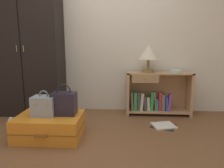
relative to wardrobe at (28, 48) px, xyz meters
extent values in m
plane|color=brown|center=(1.05, -1.20, -1.02)|extent=(9.00, 9.00, 0.00)
cube|color=silver|center=(1.05, 0.30, 0.28)|extent=(6.40, 0.10, 2.60)
cube|color=black|center=(0.00, 0.00, 0.00)|extent=(1.02, 0.45, 2.05)
cube|color=black|center=(0.00, -0.23, 0.00)|extent=(0.01, 0.01, 1.95)
cylinder|color=gray|center=(-0.05, -0.24, 0.00)|extent=(0.01, 0.01, 0.09)
cylinder|color=gray|center=(0.05, -0.24, 0.00)|extent=(0.01, 0.01, 0.09)
cube|color=tan|center=(1.53, 0.06, -0.69)|extent=(0.04, 0.31, 0.66)
cube|color=tan|center=(2.48, 0.06, -0.69)|extent=(0.04, 0.31, 0.66)
cube|color=tan|center=(2.01, 0.06, -0.37)|extent=(0.99, 0.31, 0.02)
cube|color=tan|center=(2.01, 0.06, -0.97)|extent=(0.91, 0.31, 0.02)
cube|color=tan|center=(2.01, 0.21, -0.69)|extent=(0.91, 0.01, 0.64)
cube|color=#A68259|center=(1.79, -0.08, -0.44)|extent=(0.40, 0.02, 0.12)
sphere|color=#9E844C|center=(1.79, -0.09, -0.44)|extent=(0.02, 0.02, 0.02)
cube|color=#726659|center=(1.60, 0.04, -0.81)|extent=(0.05, 0.13, 0.29)
cube|color=green|center=(1.65, 0.04, -0.82)|extent=(0.05, 0.12, 0.29)
cube|color=#4C474C|center=(1.71, 0.04, -0.82)|extent=(0.04, 0.10, 0.29)
cube|color=beige|center=(1.75, 0.04, -0.83)|extent=(0.06, 0.10, 0.27)
cube|color=#4C474C|center=(1.80, 0.04, -0.85)|extent=(0.05, 0.12, 0.23)
cube|color=beige|center=(1.85, 0.04, -0.86)|extent=(0.06, 0.08, 0.21)
cube|color=green|center=(1.91, 0.04, -0.81)|extent=(0.06, 0.09, 0.29)
cube|color=#726659|center=(1.96, 0.04, -0.81)|extent=(0.05, 0.08, 0.30)
cube|color=teal|center=(1.99, 0.04, -0.87)|extent=(0.03, 0.09, 0.18)
cube|color=red|center=(2.03, 0.04, -0.81)|extent=(0.04, 0.10, 0.29)
cube|color=#726659|center=(2.08, 0.04, -0.83)|extent=(0.05, 0.12, 0.25)
cube|color=#2D51B2|center=(2.13, 0.04, -0.85)|extent=(0.04, 0.13, 0.23)
cube|color=purple|center=(2.17, 0.04, -0.83)|extent=(0.05, 0.13, 0.26)
cylinder|color=olive|center=(1.84, 0.03, -0.34)|extent=(0.17, 0.17, 0.05)
cylinder|color=olive|center=(1.84, 0.03, -0.24)|extent=(0.04, 0.04, 0.15)
cone|color=beige|center=(1.84, 0.03, -0.05)|extent=(0.30, 0.30, 0.21)
cylinder|color=silver|center=(2.25, 0.03, -0.34)|extent=(0.18, 0.18, 0.04)
cube|color=orange|center=(0.61, -0.87, -0.89)|extent=(0.74, 0.52, 0.27)
cube|color=brown|center=(0.61, -0.87, -0.89)|extent=(0.75, 0.53, 0.01)
cube|color=brown|center=(0.61, -1.14, -0.89)|extent=(0.14, 0.02, 0.03)
cube|color=#8E99A3|center=(0.56, -0.86, -0.64)|extent=(0.26, 0.19, 0.23)
torus|color=slate|center=(0.56, -0.86, -0.51)|extent=(0.11, 0.02, 0.11)
cube|color=tan|center=(0.48, -0.96, -0.60)|extent=(0.02, 0.01, 0.02)
cube|color=tan|center=(0.63, -0.96, -0.60)|extent=(0.02, 0.01, 0.02)
cube|color=#231E2D|center=(0.78, -0.82, -0.63)|extent=(0.28, 0.18, 0.26)
torus|color=#231E2D|center=(0.78, -0.82, -0.47)|extent=(0.17, 0.01, 0.17)
cylinder|color=white|center=(0.11, -0.81, -0.93)|extent=(0.07, 0.07, 0.18)
cylinder|color=silver|center=(0.11, -0.81, -0.83)|extent=(0.04, 0.04, 0.02)
cube|color=white|center=(2.01, -0.45, -1.01)|extent=(0.34, 0.31, 0.02)
cube|color=black|center=(2.01, -0.45, -1.02)|extent=(0.38, 0.36, 0.01)
camera|label=1|loc=(1.48, -3.10, 0.04)|focal=32.99mm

